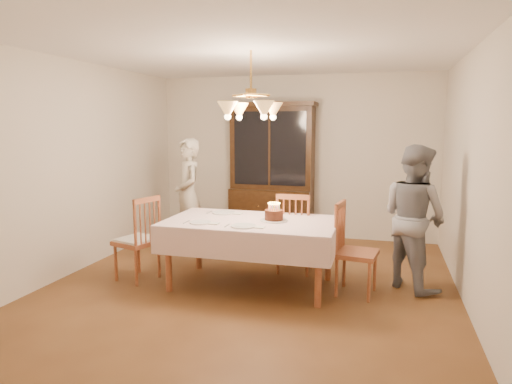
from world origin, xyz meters
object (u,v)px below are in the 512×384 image
(dining_table, at_px, (251,227))
(elderly_woman, at_px, (188,195))
(birthday_cake, at_px, (274,216))
(china_hutch, at_px, (272,174))
(chair_far_side, at_px, (295,237))

(dining_table, height_order, elderly_woman, elderly_woman)
(elderly_woman, bearing_deg, birthday_cake, 15.00)
(dining_table, xyz_separation_m, elderly_woman, (-1.27, 1.15, 0.13))
(china_hutch, height_order, chair_far_side, china_hutch)
(elderly_woman, distance_m, birthday_cake, 1.89)
(dining_table, distance_m, china_hutch, 2.30)
(birthday_cake, bearing_deg, chair_far_side, 77.48)
(dining_table, distance_m, birthday_cake, 0.29)
(dining_table, xyz_separation_m, birthday_cake, (0.25, 0.03, 0.13))
(dining_table, height_order, chair_far_side, chair_far_side)
(elderly_woman, bearing_deg, china_hutch, 100.17)
(elderly_woman, height_order, birthday_cake, elderly_woman)
(elderly_woman, relative_size, birthday_cake, 5.43)
(dining_table, relative_size, birthday_cake, 6.33)
(chair_far_side, relative_size, birthday_cake, 3.33)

